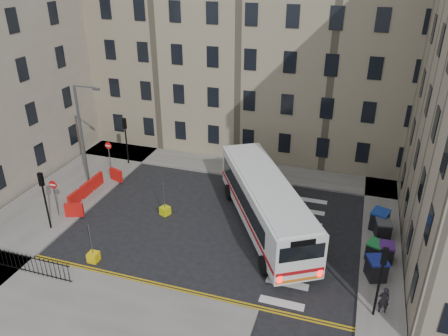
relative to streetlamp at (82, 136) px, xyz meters
The scene contains 23 objects.
ground 13.85m from the streetlamp, ahead, with size 120.00×120.00×0.00m, color black.
pavement_north 10.52m from the streetlamp, 43.32° to the left, with size 36.00×3.20×0.15m, color slate.
pavement_east 22.50m from the streetlamp, ahead, with size 2.40×26.00×0.15m, color slate.
pavement_west 4.49m from the streetlamp, 135.00° to the right, with size 6.00×22.00×0.15m, color slate.
pavement_sw 14.08m from the streetlamp, 63.43° to the right, with size 20.00×6.00×0.15m, color slate.
terrace_north 15.38m from the streetlamp, 66.04° to the left, with size 38.30×10.80×17.20m.
traffic_light_east 22.91m from the streetlamp, 19.15° to the right, with size 0.28×0.22×4.10m.
traffic_light_nw 4.84m from the streetlamp, 77.47° to the left, with size 0.28×0.22×4.10m.
traffic_light_sw 6.26m from the streetlamp, 80.54° to the right, with size 0.28×0.22×4.10m.
streetlamp is the anchor object (origin of this frame).
no_entry_north 3.41m from the streetlamp, 78.69° to the left, with size 0.60×0.08×3.00m.
no_entry_south 5.06m from the streetlamp, 83.66° to the right, with size 0.60×0.08×3.00m.
roadworks_barriers 4.15m from the streetlamp, 52.28° to the right, with size 1.66×6.26×1.00m.
iron_railings 10.95m from the streetlamp, 80.26° to the right, with size 7.80×0.04×1.20m.
bus 14.73m from the streetlamp, ahead, with size 8.91×12.33×3.44m.
wheelie_bin_a 22.39m from the streetlamp, 11.85° to the right, with size 1.34×1.43×1.27m.
wheelie_bin_b 22.63m from the streetlamp, ahead, with size 0.91×1.04×1.12m.
wheelie_bin_c 22.02m from the streetlamp, ahead, with size 1.17×1.25×1.12m.
wheelie_bin_d 22.30m from the streetlamp, ahead, with size 1.10×1.22×1.19m.
wheelie_bin_e 22.08m from the streetlamp, ahead, with size 1.35×1.45×1.31m.
pedestrian 23.39m from the streetlamp, 18.06° to the right, with size 0.57×0.37×1.56m, color black.
bollard_yellow 8.70m from the streetlamp, 14.42° to the right, with size 0.60×0.60×0.60m, color #C6D00B.
bollard_chevron 10.56m from the streetlamp, 55.07° to the right, with size 0.60×0.60×0.60m, color yellow.
Camera 1 is at (6.48, -23.58, 16.65)m, focal length 35.00 mm.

